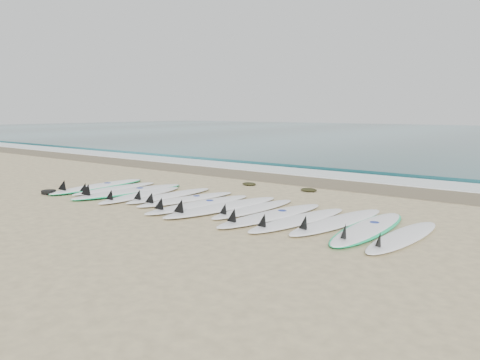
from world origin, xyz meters
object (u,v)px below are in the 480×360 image
Objects in this scene: surfboard_13 at (402,237)px; leash_coil at (49,192)px; surfboard_7 at (221,207)px; surfboard_0 at (97,186)px.

surfboard_13 is 7.77m from leash_coil.
leash_coil is at bearing -157.69° from surfboard_7.
surfboard_7 is 4.36m from leash_coil.
leash_coil is (-0.19, -1.17, -0.00)m from surfboard_0.
surfboard_0 is 6.24× the size of leash_coil.
surfboard_13 is (7.50, -0.05, -0.00)m from surfboard_0.
leash_coil is (-7.69, -1.13, -0.00)m from surfboard_13.
surfboard_7 reaches higher than leash_coil.
surfboard_7 is 1.22× the size of surfboard_13.
surfboard_13 is at bearing 8.31° from surfboard_7.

